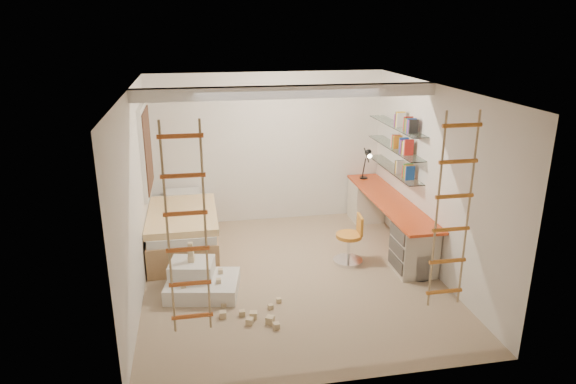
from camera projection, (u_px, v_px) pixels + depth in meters
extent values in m
plane|color=#9C8765|center=(292.00, 277.00, 7.17)|extent=(4.50, 4.50, 0.00)
cube|color=white|center=(288.00, 92.00, 6.65)|extent=(4.00, 0.18, 0.16)
cube|color=white|center=(145.00, 150.00, 7.74)|extent=(0.06, 1.15, 1.35)
cube|color=#4C2D1E|center=(148.00, 150.00, 7.74)|extent=(0.02, 1.00, 1.20)
cylinder|color=white|center=(420.00, 265.00, 7.10)|extent=(0.29, 0.29, 0.37)
cube|color=#D54419|center=(390.00, 201.00, 8.01)|extent=(0.55, 2.80, 0.04)
cube|color=beige|center=(366.00, 200.00, 9.15)|extent=(0.52, 0.55, 0.71)
cube|color=beige|center=(414.00, 249.00, 7.20)|extent=(0.52, 0.55, 0.71)
cube|color=#4C4742|center=(397.00, 234.00, 7.07)|extent=(0.02, 0.50, 0.18)
cube|color=#4C4742|center=(396.00, 248.00, 7.14)|extent=(0.02, 0.50, 0.18)
cube|color=#4C4742|center=(395.00, 262.00, 7.21)|extent=(0.02, 0.50, 0.18)
cube|color=white|center=(394.00, 169.00, 8.18)|extent=(0.25, 1.80, 0.01)
cube|color=white|center=(395.00, 148.00, 8.07)|extent=(0.25, 1.80, 0.01)
cube|color=white|center=(397.00, 126.00, 7.96)|extent=(0.25, 1.80, 0.01)
cube|color=#AD7F51|center=(184.00, 235.00, 7.99)|extent=(1.00, 2.00, 0.45)
cube|color=white|center=(183.00, 218.00, 7.90)|extent=(0.95, 1.95, 0.12)
cube|color=#FBAB34|center=(182.00, 215.00, 7.72)|extent=(1.02, 1.60, 0.10)
cube|color=white|center=(183.00, 194.00, 8.61)|extent=(0.55, 0.35, 0.12)
cylinder|color=black|center=(364.00, 178.00, 9.06)|extent=(0.14, 0.14, 0.02)
cylinder|color=black|center=(364.00, 167.00, 9.00)|extent=(0.02, 0.15, 0.36)
cylinder|color=black|center=(367.00, 155.00, 8.83)|extent=(0.02, 0.27, 0.20)
cone|color=black|center=(369.00, 154.00, 8.70)|extent=(0.12, 0.14, 0.15)
cylinder|color=#FFEABF|center=(370.00, 156.00, 8.67)|extent=(0.08, 0.04, 0.08)
cylinder|color=orange|center=(349.00, 236.00, 7.46)|extent=(0.41, 0.41, 0.05)
cube|color=orange|center=(360.00, 224.00, 7.42)|extent=(0.06, 0.29, 0.27)
cylinder|color=silver|center=(348.00, 248.00, 7.52)|extent=(0.05, 0.05, 0.38)
cylinder|color=silver|center=(348.00, 261.00, 7.59)|extent=(0.47, 0.47, 0.05)
cube|color=silver|center=(203.00, 286.00, 6.71)|extent=(1.03, 0.87, 0.20)
cube|color=silver|center=(192.00, 268.00, 6.74)|extent=(0.63, 0.55, 0.20)
cube|color=#CCB284|center=(191.00, 259.00, 6.70)|extent=(0.09, 0.09, 0.08)
cube|color=#CCB284|center=(191.00, 253.00, 6.67)|extent=(0.08, 0.08, 0.07)
cube|color=#CCB284|center=(190.00, 247.00, 6.64)|extent=(0.07, 0.07, 0.12)
cube|color=#CCB284|center=(219.00, 281.00, 6.57)|extent=(0.06, 0.06, 0.06)
cube|color=#CCB284|center=(220.00, 271.00, 6.82)|extent=(0.06, 0.06, 0.06)
cube|color=#CCB284|center=(184.00, 285.00, 6.46)|extent=(0.06, 0.06, 0.06)
cube|color=#CCB284|center=(242.00, 313.00, 6.21)|extent=(0.07, 0.07, 0.07)
cube|color=#CCB284|center=(276.00, 326.00, 5.95)|extent=(0.07, 0.07, 0.07)
cube|color=#CCB284|center=(250.00, 322.00, 6.04)|extent=(0.07, 0.07, 0.07)
cube|color=#CCB284|center=(270.00, 321.00, 6.06)|extent=(0.07, 0.07, 0.07)
cube|color=#CCB284|center=(223.00, 315.00, 6.17)|extent=(0.07, 0.07, 0.07)
cube|color=#CCB284|center=(223.00, 305.00, 6.39)|extent=(0.07, 0.07, 0.07)
cube|color=#CCB284|center=(279.00, 300.00, 6.50)|extent=(0.07, 0.07, 0.07)
cube|color=#CCB284|center=(271.00, 306.00, 6.36)|extent=(0.07, 0.07, 0.07)
cube|color=#CCB284|center=(253.00, 316.00, 6.15)|extent=(0.07, 0.07, 0.07)
cube|color=#194CA5|center=(394.00, 162.00, 8.14)|extent=(0.14, 0.52, 0.22)
cube|color=orange|center=(396.00, 140.00, 8.03)|extent=(0.14, 0.70, 0.22)
cube|color=#1E722D|center=(397.00, 118.00, 7.92)|extent=(0.14, 0.70, 0.22)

